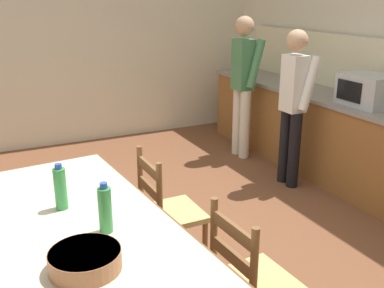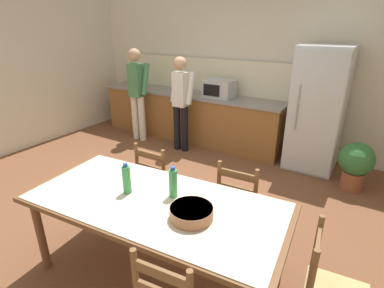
{
  "view_description": "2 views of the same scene",
  "coord_description": "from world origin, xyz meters",
  "px_view_note": "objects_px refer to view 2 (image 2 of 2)",
  "views": [
    {
      "loc": [
        2.74,
        -1.17,
        1.93
      ],
      "look_at": [
        0.07,
        0.13,
        0.93
      ],
      "focal_mm": 42.0,
      "sensor_mm": 36.0,
      "label": 1
    },
    {
      "loc": [
        1.97,
        -2.4,
        2.1
      ],
      "look_at": [
        0.5,
        -0.03,
        0.97
      ],
      "focal_mm": 28.0,
      "sensor_mm": 36.0,
      "label": 2
    }
  ],
  "objects_px": {
    "person_at_sink": "(137,90)",
    "potted_plant": "(356,163)",
    "bottle_off_centre": "(173,183)",
    "serving_bowl": "(191,212)",
    "dining_table": "(155,208)",
    "refrigerator": "(317,110)",
    "chair_side_far_left": "(158,181)",
    "person_at_counter": "(181,100)",
    "microwave": "(219,89)",
    "bottle_near_centre": "(127,179)",
    "chair_side_far_right": "(240,202)"
  },
  "relations": [
    {
      "from": "person_at_sink",
      "to": "potted_plant",
      "type": "distance_m",
      "value": 3.74
    },
    {
      "from": "bottle_off_centre",
      "to": "potted_plant",
      "type": "relative_size",
      "value": 0.4
    },
    {
      "from": "serving_bowl",
      "to": "dining_table",
      "type": "bearing_deg",
      "value": 173.64
    },
    {
      "from": "refrigerator",
      "to": "chair_side_far_left",
      "type": "height_order",
      "value": "refrigerator"
    },
    {
      "from": "bottle_off_centre",
      "to": "person_at_counter",
      "type": "bearing_deg",
      "value": 122.51
    },
    {
      "from": "microwave",
      "to": "potted_plant",
      "type": "bearing_deg",
      "value": -11.17
    },
    {
      "from": "dining_table",
      "to": "bottle_near_centre",
      "type": "height_order",
      "value": "bottle_near_centre"
    },
    {
      "from": "microwave",
      "to": "bottle_near_centre",
      "type": "relative_size",
      "value": 1.85
    },
    {
      "from": "dining_table",
      "to": "serving_bowl",
      "type": "distance_m",
      "value": 0.4
    },
    {
      "from": "bottle_near_centre",
      "to": "chair_side_far_right",
      "type": "height_order",
      "value": "bottle_near_centre"
    },
    {
      "from": "dining_table",
      "to": "chair_side_far_left",
      "type": "xyz_separation_m",
      "value": [
        -0.55,
        0.74,
        -0.26
      ]
    },
    {
      "from": "bottle_near_centre",
      "to": "bottle_off_centre",
      "type": "distance_m",
      "value": 0.39
    },
    {
      "from": "bottle_near_centre",
      "to": "person_at_counter",
      "type": "bearing_deg",
      "value": 114.42
    },
    {
      "from": "refrigerator",
      "to": "dining_table",
      "type": "height_order",
      "value": "refrigerator"
    },
    {
      "from": "chair_side_far_right",
      "to": "person_at_counter",
      "type": "distance_m",
      "value": 2.52
    },
    {
      "from": "bottle_near_centre",
      "to": "person_at_sink",
      "type": "xyz_separation_m",
      "value": [
        -2.12,
        2.54,
        0.05
      ]
    },
    {
      "from": "person_at_counter",
      "to": "chair_side_far_right",
      "type": "bearing_deg",
      "value": -132.55
    },
    {
      "from": "person_at_counter",
      "to": "microwave",
      "type": "bearing_deg",
      "value": -41.01
    },
    {
      "from": "dining_table",
      "to": "chair_side_far_right",
      "type": "relative_size",
      "value": 2.43
    },
    {
      "from": "serving_bowl",
      "to": "potted_plant",
      "type": "bearing_deg",
      "value": 70.36
    },
    {
      "from": "bottle_off_centre",
      "to": "microwave",
      "type": "bearing_deg",
      "value": 110.09
    },
    {
      "from": "bottle_off_centre",
      "to": "person_at_counter",
      "type": "relative_size",
      "value": 0.17
    },
    {
      "from": "microwave",
      "to": "chair_side_far_left",
      "type": "bearing_deg",
      "value": -79.79
    },
    {
      "from": "serving_bowl",
      "to": "potted_plant",
      "type": "height_order",
      "value": "serving_bowl"
    },
    {
      "from": "bottle_near_centre",
      "to": "person_at_sink",
      "type": "height_order",
      "value": "person_at_sink"
    },
    {
      "from": "microwave",
      "to": "person_at_sink",
      "type": "xyz_separation_m",
      "value": [
        -1.43,
        -0.5,
        -0.1
      ]
    },
    {
      "from": "refrigerator",
      "to": "bottle_near_centre",
      "type": "distance_m",
      "value": 3.16
    },
    {
      "from": "potted_plant",
      "to": "bottle_off_centre",
      "type": "bearing_deg",
      "value": -116.5
    },
    {
      "from": "potted_plant",
      "to": "bottle_near_centre",
      "type": "bearing_deg",
      "value": -121.36
    },
    {
      "from": "serving_bowl",
      "to": "chair_side_far_left",
      "type": "relative_size",
      "value": 0.35
    },
    {
      "from": "dining_table",
      "to": "potted_plant",
      "type": "relative_size",
      "value": 3.32
    },
    {
      "from": "bottle_off_centre",
      "to": "person_at_counter",
      "type": "height_order",
      "value": "person_at_counter"
    },
    {
      "from": "serving_bowl",
      "to": "chair_side_far_left",
      "type": "bearing_deg",
      "value": 139.85
    },
    {
      "from": "refrigerator",
      "to": "chair_side_far_right",
      "type": "height_order",
      "value": "refrigerator"
    },
    {
      "from": "bottle_near_centre",
      "to": "refrigerator",
      "type": "bearing_deg",
      "value": 72.69
    },
    {
      "from": "refrigerator",
      "to": "microwave",
      "type": "distance_m",
      "value": 1.64
    },
    {
      "from": "serving_bowl",
      "to": "chair_side_far_right",
      "type": "bearing_deg",
      "value": 87.69
    },
    {
      "from": "refrigerator",
      "to": "person_at_sink",
      "type": "xyz_separation_m",
      "value": [
        -3.06,
        -0.48,
        0.04
      ]
    },
    {
      "from": "serving_bowl",
      "to": "bottle_near_centre",
      "type": "bearing_deg",
      "value": 178.22
    },
    {
      "from": "bottle_off_centre",
      "to": "serving_bowl",
      "type": "bearing_deg",
      "value": -31.5
    },
    {
      "from": "serving_bowl",
      "to": "person_at_sink",
      "type": "distance_m",
      "value": 3.77
    },
    {
      "from": "chair_side_far_right",
      "to": "person_at_counter",
      "type": "xyz_separation_m",
      "value": [
        -1.82,
        1.67,
        0.46
      ]
    },
    {
      "from": "bottle_off_centre",
      "to": "person_at_sink",
      "type": "relative_size",
      "value": 0.16
    },
    {
      "from": "refrigerator",
      "to": "bottle_off_centre",
      "type": "relative_size",
      "value": 6.76
    },
    {
      "from": "refrigerator",
      "to": "potted_plant",
      "type": "distance_m",
      "value": 0.93
    },
    {
      "from": "person_at_sink",
      "to": "bottle_near_centre",
      "type": "bearing_deg",
      "value": -140.07
    },
    {
      "from": "bottle_off_centre",
      "to": "person_at_sink",
      "type": "distance_m",
      "value": 3.44
    },
    {
      "from": "microwave",
      "to": "person_at_sink",
      "type": "bearing_deg",
      "value": -160.8
    },
    {
      "from": "microwave",
      "to": "potted_plant",
      "type": "distance_m",
      "value": 2.4
    },
    {
      "from": "microwave",
      "to": "dining_table",
      "type": "relative_size",
      "value": 0.23
    }
  ]
}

